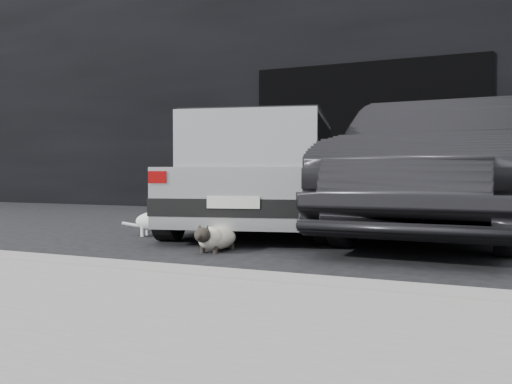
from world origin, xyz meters
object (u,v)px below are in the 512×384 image
at_px(silver_hatchback, 266,169).
at_px(second_car, 439,167).
at_px(cat_white, 160,221).
at_px(cat_siamese, 215,238).

height_order(silver_hatchback, second_car, second_car).
bearing_deg(cat_white, second_car, 105.14).
xyz_separation_m(cat_siamese, cat_white, (-1.08, 0.78, 0.05)).
relative_size(silver_hatchback, cat_white, 5.29).
distance_m(silver_hatchback, cat_white, 1.45).
distance_m(silver_hatchback, cat_siamese, 1.96).
xyz_separation_m(second_car, cat_siamese, (-1.69, -2.03, -0.63)).
height_order(silver_hatchback, cat_siamese, silver_hatchback).
bearing_deg(second_car, cat_siamese, -127.88).
bearing_deg(silver_hatchback, cat_siamese, -94.18).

